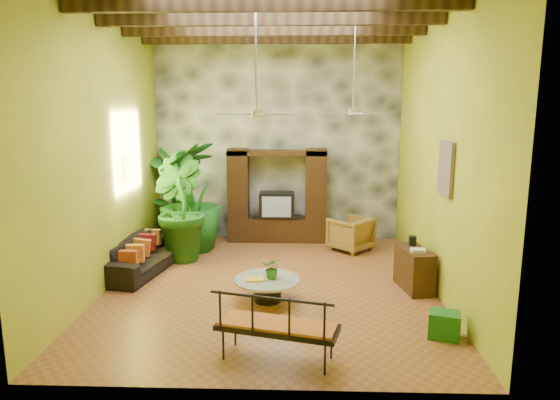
{
  "coord_description": "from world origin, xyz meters",
  "views": [
    {
      "loc": [
        0.5,
        -8.91,
        3.34
      ],
      "look_at": [
        0.18,
        0.2,
        1.6
      ],
      "focal_mm": 32.0,
      "sensor_mm": 36.0,
      "label": 1
    }
  ],
  "objects_px": {
    "tall_plant_c": "(191,196)",
    "side_console": "(414,269)",
    "tall_plant_a": "(172,194)",
    "tall_plant_b": "(178,208)",
    "iron_bench": "(277,324)",
    "green_bin": "(444,325)",
    "coffee_table": "(267,287)",
    "ceiling_fan_back": "(353,102)",
    "wicker_armchair": "(351,234)",
    "ceiling_fan_front": "(256,101)",
    "entertainment_center": "(277,203)",
    "sofa": "(142,255)"
  },
  "relations": [
    {
      "from": "iron_bench",
      "to": "green_bin",
      "type": "relative_size",
      "value": 3.84
    },
    {
      "from": "ceiling_fan_back",
      "to": "tall_plant_a",
      "type": "relative_size",
      "value": 0.8
    },
    {
      "from": "tall_plant_a",
      "to": "tall_plant_b",
      "type": "height_order",
      "value": "tall_plant_a"
    },
    {
      "from": "tall_plant_c",
      "to": "ceiling_fan_front",
      "type": "bearing_deg",
      "value": -56.89
    },
    {
      "from": "coffee_table",
      "to": "side_console",
      "type": "bearing_deg",
      "value": 13.97
    },
    {
      "from": "sofa",
      "to": "tall_plant_c",
      "type": "distance_m",
      "value": 1.95
    },
    {
      "from": "ceiling_fan_front",
      "to": "wicker_armchair",
      "type": "relative_size",
      "value": 2.17
    },
    {
      "from": "coffee_table",
      "to": "ceiling_fan_back",
      "type": "bearing_deg",
      "value": 50.66
    },
    {
      "from": "tall_plant_c",
      "to": "coffee_table",
      "type": "height_order",
      "value": "tall_plant_c"
    },
    {
      "from": "tall_plant_c",
      "to": "green_bin",
      "type": "height_order",
      "value": "tall_plant_c"
    },
    {
      "from": "tall_plant_b",
      "to": "ceiling_fan_back",
      "type": "bearing_deg",
      "value": -5.78
    },
    {
      "from": "wicker_armchair",
      "to": "tall_plant_b",
      "type": "bearing_deg",
      "value": -33.02
    },
    {
      "from": "ceiling_fan_back",
      "to": "tall_plant_b",
      "type": "bearing_deg",
      "value": 174.22
    },
    {
      "from": "ceiling_fan_back",
      "to": "side_console",
      "type": "height_order",
      "value": "ceiling_fan_back"
    },
    {
      "from": "ceiling_fan_front",
      "to": "wicker_armchair",
      "type": "distance_m",
      "value": 4.54
    },
    {
      "from": "entertainment_center",
      "to": "tall_plant_b",
      "type": "bearing_deg",
      "value": -143.07
    },
    {
      "from": "coffee_table",
      "to": "iron_bench",
      "type": "bearing_deg",
      "value": -83.02
    },
    {
      "from": "ceiling_fan_back",
      "to": "tall_plant_b",
      "type": "height_order",
      "value": "ceiling_fan_back"
    },
    {
      "from": "ceiling_fan_back",
      "to": "iron_bench",
      "type": "height_order",
      "value": "ceiling_fan_back"
    },
    {
      "from": "iron_bench",
      "to": "side_console",
      "type": "bearing_deg",
      "value": 63.31
    },
    {
      "from": "entertainment_center",
      "to": "green_bin",
      "type": "height_order",
      "value": "entertainment_center"
    },
    {
      "from": "ceiling_fan_front",
      "to": "wicker_armchair",
      "type": "xyz_separation_m",
      "value": [
        1.95,
        2.79,
        -3.01
      ]
    },
    {
      "from": "ceiling_fan_front",
      "to": "green_bin",
      "type": "distance_m",
      "value": 4.6
    },
    {
      "from": "coffee_table",
      "to": "side_console",
      "type": "xyz_separation_m",
      "value": [
        2.66,
        0.66,
        0.13
      ]
    },
    {
      "from": "green_bin",
      "to": "tall_plant_c",
      "type": "bearing_deg",
      "value": 136.67
    },
    {
      "from": "wicker_armchair",
      "to": "coffee_table",
      "type": "distance_m",
      "value": 3.61
    },
    {
      "from": "ceiling_fan_front",
      "to": "side_console",
      "type": "relative_size",
      "value": 1.94
    },
    {
      "from": "entertainment_center",
      "to": "coffee_table",
      "type": "relative_size",
      "value": 2.12
    },
    {
      "from": "coffee_table",
      "to": "ceiling_fan_front",
      "type": "bearing_deg",
      "value": 118.07
    },
    {
      "from": "tall_plant_b",
      "to": "iron_bench",
      "type": "bearing_deg",
      "value": -62.18
    },
    {
      "from": "ceiling_fan_front",
      "to": "side_console",
      "type": "distance_m",
      "value": 4.16
    },
    {
      "from": "side_console",
      "to": "tall_plant_c",
      "type": "bearing_deg",
      "value": 142.96
    },
    {
      "from": "ceiling_fan_front",
      "to": "green_bin",
      "type": "relative_size",
      "value": 4.2
    },
    {
      "from": "tall_plant_b",
      "to": "wicker_armchair",
      "type": "bearing_deg",
      "value": 12.0
    },
    {
      "from": "wicker_armchair",
      "to": "entertainment_center",
      "type": "bearing_deg",
      "value": -68.21
    },
    {
      "from": "coffee_table",
      "to": "iron_bench",
      "type": "relative_size",
      "value": 0.67
    },
    {
      "from": "tall_plant_b",
      "to": "tall_plant_c",
      "type": "bearing_deg",
      "value": 80.64
    },
    {
      "from": "sofa",
      "to": "side_console",
      "type": "relative_size",
      "value": 2.43
    },
    {
      "from": "tall_plant_c",
      "to": "green_bin",
      "type": "relative_size",
      "value": 5.72
    },
    {
      "from": "tall_plant_c",
      "to": "side_console",
      "type": "xyz_separation_m",
      "value": [
        4.61,
        -2.4,
        -0.88
      ]
    },
    {
      "from": "tall_plant_b",
      "to": "tall_plant_a",
      "type": "bearing_deg",
      "value": 108.33
    },
    {
      "from": "entertainment_center",
      "to": "wicker_armchair",
      "type": "distance_m",
      "value": 1.99
    },
    {
      "from": "side_console",
      "to": "green_bin",
      "type": "height_order",
      "value": "side_console"
    },
    {
      "from": "iron_bench",
      "to": "side_console",
      "type": "relative_size",
      "value": 1.78
    },
    {
      "from": "sofa",
      "to": "coffee_table",
      "type": "bearing_deg",
      "value": -108.47
    },
    {
      "from": "tall_plant_c",
      "to": "side_console",
      "type": "bearing_deg",
      "value": -27.5
    },
    {
      "from": "entertainment_center",
      "to": "iron_bench",
      "type": "xyz_separation_m",
      "value": [
        0.25,
        -5.97,
        -0.43
      ]
    },
    {
      "from": "ceiling_fan_back",
      "to": "ceiling_fan_front",
      "type": "bearing_deg",
      "value": -138.37
    },
    {
      "from": "ceiling_fan_front",
      "to": "tall_plant_c",
      "type": "distance_m",
      "value": 3.87
    },
    {
      "from": "tall_plant_a",
      "to": "tall_plant_c",
      "type": "relative_size",
      "value": 0.92
    }
  ]
}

